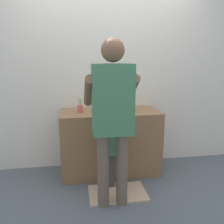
{
  "coord_description": "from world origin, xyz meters",
  "views": [
    {
      "loc": [
        -0.44,
        -2.63,
        1.51
      ],
      "look_at": [
        0.0,
        0.15,
        0.85
      ],
      "focal_mm": 38.45,
      "sensor_mm": 36.0,
      "label": 1
    }
  ],
  "objects_px": {
    "toothbrush_cup": "(80,108)",
    "adult_parent": "(112,110)",
    "soap_bottle": "(132,105)",
    "child_toddler": "(115,144)"
  },
  "relations": [
    {
      "from": "toothbrush_cup",
      "to": "adult_parent",
      "type": "height_order",
      "value": "adult_parent"
    },
    {
      "from": "adult_parent",
      "to": "soap_bottle",
      "type": "bearing_deg",
      "value": 62.63
    },
    {
      "from": "soap_bottle",
      "to": "child_toddler",
      "type": "height_order",
      "value": "soap_bottle"
    },
    {
      "from": "toothbrush_cup",
      "to": "child_toddler",
      "type": "height_order",
      "value": "toothbrush_cup"
    },
    {
      "from": "soap_bottle",
      "to": "adult_parent",
      "type": "bearing_deg",
      "value": -117.37
    },
    {
      "from": "child_toddler",
      "to": "adult_parent",
      "type": "relative_size",
      "value": 0.54
    },
    {
      "from": "soap_bottle",
      "to": "adult_parent",
      "type": "distance_m",
      "value": 0.83
    },
    {
      "from": "child_toddler",
      "to": "adult_parent",
      "type": "bearing_deg",
      "value": -105.27
    },
    {
      "from": "soap_bottle",
      "to": "child_toddler",
      "type": "relative_size",
      "value": 0.18
    },
    {
      "from": "soap_bottle",
      "to": "child_toddler",
      "type": "bearing_deg",
      "value": -124.99
    }
  ]
}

